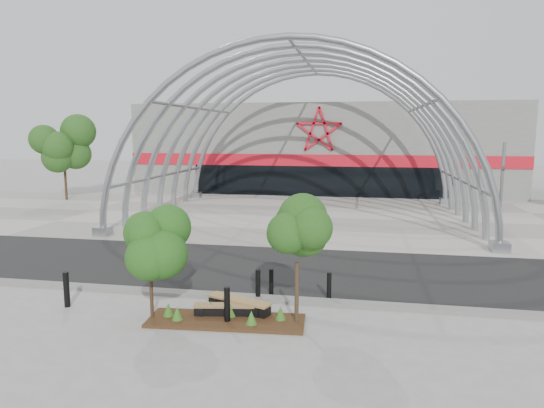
{
  "coord_description": "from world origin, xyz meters",
  "views": [
    {
      "loc": [
        3.58,
        -15.43,
        5.58
      ],
      "look_at": [
        0.0,
        4.0,
        2.6
      ],
      "focal_mm": 32.0,
      "sensor_mm": 36.0,
      "label": 1
    }
  ],
  "objects_px": {
    "street_tree_0": "(149,240)",
    "bollard_2": "(258,285)",
    "bench_0": "(225,311)",
    "street_tree_1": "(297,237)",
    "bench_1": "(239,306)",
    "signal_pole": "(501,195)"
  },
  "relations": [
    {
      "from": "street_tree_1",
      "to": "bollard_2",
      "type": "bearing_deg",
      "value": 129.8
    },
    {
      "from": "signal_pole",
      "to": "bollard_2",
      "type": "bearing_deg",
      "value": -138.07
    },
    {
      "from": "bench_1",
      "to": "street_tree_0",
      "type": "bearing_deg",
      "value": -158.79
    },
    {
      "from": "bollard_2",
      "to": "bench_0",
      "type": "bearing_deg",
      "value": -110.84
    },
    {
      "from": "bench_0",
      "to": "bench_1",
      "type": "distance_m",
      "value": 0.53
    },
    {
      "from": "bollard_2",
      "to": "street_tree_0",
      "type": "bearing_deg",
      "value": -141.29
    },
    {
      "from": "signal_pole",
      "to": "bench_1",
      "type": "xyz_separation_m",
      "value": [
        -10.05,
        -10.01,
        -2.43
      ]
    },
    {
      "from": "street_tree_1",
      "to": "bench_1",
      "type": "bearing_deg",
      "value": 162.73
    },
    {
      "from": "signal_pole",
      "to": "bench_0",
      "type": "height_order",
      "value": "signal_pole"
    },
    {
      "from": "street_tree_0",
      "to": "bench_0",
      "type": "height_order",
      "value": "street_tree_0"
    },
    {
      "from": "street_tree_0",
      "to": "bench_1",
      "type": "bearing_deg",
      "value": 21.21
    },
    {
      "from": "bench_1",
      "to": "bollard_2",
      "type": "xyz_separation_m",
      "value": [
        0.33,
        1.27,
        0.29
      ]
    },
    {
      "from": "street_tree_0",
      "to": "street_tree_1",
      "type": "height_order",
      "value": "street_tree_1"
    },
    {
      "from": "bench_1",
      "to": "signal_pole",
      "type": "bearing_deg",
      "value": 44.87
    },
    {
      "from": "street_tree_1",
      "to": "bench_0",
      "type": "relative_size",
      "value": 1.86
    },
    {
      "from": "signal_pole",
      "to": "bollard_2",
      "type": "height_order",
      "value": "signal_pole"
    },
    {
      "from": "signal_pole",
      "to": "street_tree_0",
      "type": "height_order",
      "value": "signal_pole"
    },
    {
      "from": "bench_1",
      "to": "bollard_2",
      "type": "bearing_deg",
      "value": 75.64
    },
    {
      "from": "street_tree_0",
      "to": "bollard_2",
      "type": "distance_m",
      "value": 4.03
    },
    {
      "from": "street_tree_1",
      "to": "bollard_2",
      "type": "distance_m",
      "value": 3.19
    },
    {
      "from": "signal_pole",
      "to": "street_tree_1",
      "type": "bearing_deg",
      "value": -127.7
    },
    {
      "from": "street_tree_0",
      "to": "bollard_2",
      "type": "xyz_separation_m",
      "value": [
        2.77,
        2.22,
        -1.91
      ]
    }
  ]
}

